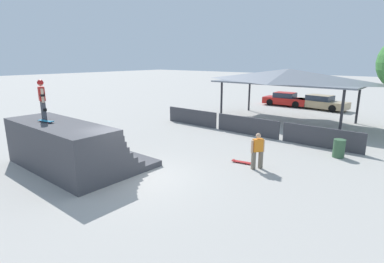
{
  "coord_description": "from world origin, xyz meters",
  "views": [
    {
      "loc": [
        8.54,
        -6.81,
        4.48
      ],
      "look_at": [
        -0.31,
        3.88,
        1.07
      ],
      "focal_mm": 28.0,
      "sensor_mm": 36.0,
      "label": 1
    }
  ],
  "objects_px": {
    "skater_on_deck": "(42,97)",
    "parked_car_red": "(285,100)",
    "bystander_walking": "(258,149)",
    "trash_bin": "(339,148)",
    "parked_car_tan": "(320,103)",
    "skateboard_on_deck": "(46,121)",
    "skateboard_on_ground": "(241,162)"
  },
  "relations": [
    {
      "from": "skater_on_deck",
      "to": "bystander_walking",
      "type": "height_order",
      "value": "skater_on_deck"
    },
    {
      "from": "skater_on_deck",
      "to": "skateboard_on_ground",
      "type": "xyz_separation_m",
      "value": [
        6.46,
        5.35,
        -2.85
      ]
    },
    {
      "from": "skater_on_deck",
      "to": "trash_bin",
      "type": "bearing_deg",
      "value": 60.8
    },
    {
      "from": "skater_on_deck",
      "to": "parked_car_red",
      "type": "xyz_separation_m",
      "value": [
        1.37,
        22.31,
        -2.31
      ]
    },
    {
      "from": "trash_bin",
      "to": "parked_car_tan",
      "type": "height_order",
      "value": "parked_car_tan"
    },
    {
      "from": "trash_bin",
      "to": "parked_car_red",
      "type": "xyz_separation_m",
      "value": [
        -8.17,
        13.37,
        0.18
      ]
    },
    {
      "from": "skateboard_on_deck",
      "to": "skateboard_on_ground",
      "type": "height_order",
      "value": "skateboard_on_deck"
    },
    {
      "from": "skateboard_on_ground",
      "to": "skater_on_deck",
      "type": "bearing_deg",
      "value": 28.43
    },
    {
      "from": "trash_bin",
      "to": "skateboard_on_ground",
      "type": "bearing_deg",
      "value": -130.69
    },
    {
      "from": "skateboard_on_ground",
      "to": "parked_car_tan",
      "type": "relative_size",
      "value": 0.19
    },
    {
      "from": "skateboard_on_ground",
      "to": "parked_car_tan",
      "type": "height_order",
      "value": "parked_car_tan"
    },
    {
      "from": "parked_car_tan",
      "to": "skater_on_deck",
      "type": "bearing_deg",
      "value": -94.6
    },
    {
      "from": "skateboard_on_deck",
      "to": "trash_bin",
      "type": "relative_size",
      "value": 1.02
    },
    {
      "from": "skateboard_on_deck",
      "to": "bystander_walking",
      "type": "distance_m",
      "value": 8.68
    },
    {
      "from": "skater_on_deck",
      "to": "parked_car_red",
      "type": "distance_m",
      "value": 22.47
    },
    {
      "from": "bystander_walking",
      "to": "parked_car_red",
      "type": "distance_m",
      "value": 18.15
    },
    {
      "from": "skateboard_on_deck",
      "to": "parked_car_tan",
      "type": "xyz_separation_m",
      "value": [
        4.02,
        22.5,
        -1.4
      ]
    },
    {
      "from": "skater_on_deck",
      "to": "trash_bin",
      "type": "distance_m",
      "value": 13.3
    },
    {
      "from": "skateboard_on_ground",
      "to": "parked_car_red",
      "type": "bearing_deg",
      "value": -84.51
    },
    {
      "from": "bystander_walking",
      "to": "trash_bin",
      "type": "height_order",
      "value": "bystander_walking"
    },
    {
      "from": "skateboard_on_ground",
      "to": "trash_bin",
      "type": "relative_size",
      "value": 1.03
    },
    {
      "from": "skateboard_on_ground",
      "to": "parked_car_red",
      "type": "xyz_separation_m",
      "value": [
        -5.09,
        16.95,
        0.54
      ]
    },
    {
      "from": "skateboard_on_deck",
      "to": "trash_bin",
      "type": "bearing_deg",
      "value": 37.31
    },
    {
      "from": "skateboard_on_deck",
      "to": "skateboard_on_ground",
      "type": "bearing_deg",
      "value": 35.24
    },
    {
      "from": "skateboard_on_ground",
      "to": "skateboard_on_deck",
      "type": "bearing_deg",
      "value": 32.46
    },
    {
      "from": "bystander_walking",
      "to": "skateboard_on_deck",
      "type": "bearing_deg",
      "value": -18.12
    },
    {
      "from": "skateboard_on_ground",
      "to": "trash_bin",
      "type": "bearing_deg",
      "value": -141.91
    },
    {
      "from": "parked_car_red",
      "to": "trash_bin",
      "type": "bearing_deg",
      "value": -60.62
    },
    {
      "from": "bystander_walking",
      "to": "parked_car_red",
      "type": "height_order",
      "value": "bystander_walking"
    },
    {
      "from": "bystander_walking",
      "to": "parked_car_tan",
      "type": "distance_m",
      "value": 17.33
    },
    {
      "from": "bystander_walking",
      "to": "trash_bin",
      "type": "bearing_deg",
      "value": -177.28
    },
    {
      "from": "skater_on_deck",
      "to": "bystander_walking",
      "type": "relative_size",
      "value": 1.1
    }
  ]
}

